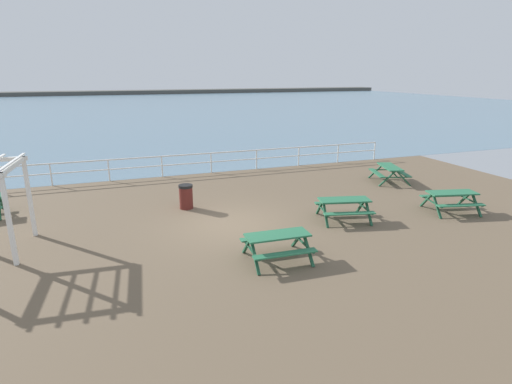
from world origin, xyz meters
TOP-DOWN VIEW (x-y plane):
  - ground_plane at (0.00, 0.00)m, footprint 30.00×24.00m
  - sea_band at (0.00, 52.75)m, footprint 142.00×90.00m
  - distant_shoreline at (0.00, 95.75)m, footprint 142.00×6.00m
  - seaward_railing at (0.00, 7.75)m, footprint 23.07×0.07m
  - picnic_table_near_right at (8.35, -1.53)m, footprint 2.10×1.89m
  - picnic_table_mid_centre at (8.95, 2.96)m, footprint 1.96×2.16m
  - picnic_table_far_left at (4.02, -0.93)m, footprint 2.10×1.88m
  - picnic_table_far_right at (0.50, -3.15)m, footprint 1.86×1.61m
  - litter_bin at (-1.07, 2.28)m, footprint 0.55×0.55m

SIDE VIEW (x-z plane):
  - ground_plane at x=0.00m, z-range -0.20..0.00m
  - sea_band at x=0.00m, z-range 0.00..0.00m
  - distant_shoreline at x=0.00m, z-range -0.90..0.90m
  - litter_bin at x=-1.07m, z-range 0.00..0.95m
  - picnic_table_near_right at x=8.35m, z-range 0.19..0.98m
  - picnic_table_mid_centre at x=8.95m, z-range 0.19..0.98m
  - picnic_table_far_left at x=4.02m, z-range 0.19..0.98m
  - picnic_table_far_right at x=0.50m, z-range 0.19..0.98m
  - seaward_railing at x=0.00m, z-range 0.23..1.31m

